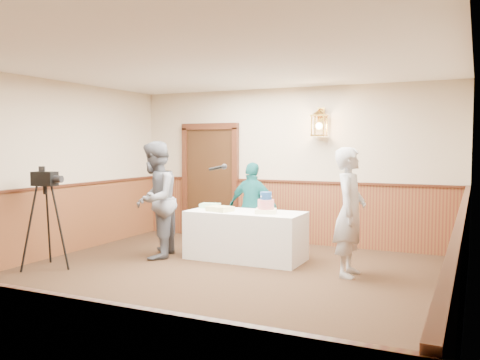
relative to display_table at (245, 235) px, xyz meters
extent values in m
plane|color=#332013|center=(0.14, -1.90, -0.38)|extent=(7.00, 7.00, 0.00)
cube|color=#C8B196|center=(0.14, 1.60, 1.02)|extent=(6.00, 0.02, 2.80)
cube|color=#C8B196|center=(-2.86, -1.90, 1.02)|extent=(0.02, 7.00, 2.80)
cube|color=#C8B196|center=(3.14, -1.90, 1.02)|extent=(0.02, 7.00, 2.80)
cube|color=white|center=(0.14, -1.90, 2.42)|extent=(6.00, 7.00, 0.02)
cube|color=maroon|center=(0.14, 1.58, 0.18)|extent=(5.98, 0.04, 1.10)
cube|color=maroon|center=(-2.84, -1.90, 0.18)|extent=(0.04, 6.98, 1.10)
cube|color=maroon|center=(3.12, -1.90, 0.18)|extent=(0.04, 6.98, 1.10)
cube|color=#441F12|center=(0.14, 1.56, 0.75)|extent=(5.98, 0.07, 0.04)
cube|color=#331D0E|center=(-1.46, 1.55, 0.68)|extent=(1.00, 0.06, 2.10)
cube|color=white|center=(0.00, 0.00, 0.00)|extent=(1.80, 0.80, 0.75)
cube|color=#FFFBC7|center=(0.36, -0.04, 0.41)|extent=(0.39, 0.39, 0.06)
cylinder|color=red|center=(0.36, -0.04, 0.51)|extent=(0.25, 0.25, 0.14)
cylinder|color=navy|center=(0.36, -0.04, 0.64)|extent=(0.18, 0.18, 0.11)
cube|color=#DBDE85|center=(-0.37, -0.14, 0.41)|extent=(0.42, 0.35, 0.07)
cube|color=#8FC78C|center=(-0.72, 0.18, 0.41)|extent=(0.33, 0.29, 0.07)
imported|color=#5B5C65|center=(-1.33, -0.49, 0.54)|extent=(0.94, 1.06, 1.83)
cylinder|color=black|center=(-0.35, -0.31, 1.05)|extent=(0.23, 0.08, 0.09)
sphere|color=black|center=(-0.22, -0.29, 1.08)|extent=(0.08, 0.08, 0.08)
imported|color=#A6A7AC|center=(1.69, -0.30, 0.50)|extent=(0.44, 0.65, 1.75)
imported|color=#146061|center=(-0.13, 0.59, 0.37)|extent=(0.90, 0.43, 1.49)
cube|color=black|center=(-2.37, -1.73, 0.92)|extent=(0.36, 0.23, 0.20)
cylinder|color=black|center=(-2.15, -1.70, 0.92)|extent=(0.15, 0.12, 0.10)
camera|label=1|loc=(3.23, -7.09, 1.41)|focal=38.00mm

